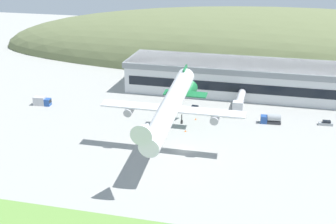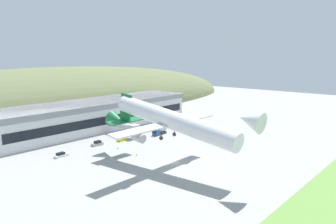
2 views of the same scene
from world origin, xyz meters
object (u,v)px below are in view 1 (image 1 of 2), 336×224
(cargo_airplane, at_px, (171,107))
(fuel_truck, at_px, (271,119))
(jetway_0, at_px, (240,100))
(box_truck, at_px, (42,101))
(service_car_3, at_px, (222,113))
(terminal_building, at_px, (249,77))
(traffic_cone_0, at_px, (196,119))
(service_car_1, at_px, (149,107))
(service_car_2, at_px, (326,123))
(service_car_0, at_px, (194,108))
(traffic_cone_1, at_px, (185,131))

(cargo_airplane, bearing_deg, fuel_truck, 47.26)
(jetway_0, bearing_deg, box_truck, -170.83)
(service_car_3, bearing_deg, terminal_building, 74.71)
(box_truck, relative_size, traffic_cone_0, 10.75)
(terminal_building, height_order, jetway_0, terminal_building)
(jetway_0, height_order, service_car_1, jetway_0)
(service_car_2, xyz_separation_m, box_truck, (-96.85, -5.05, 0.82))
(service_car_3, bearing_deg, service_car_2, -2.31)
(box_truck, xyz_separation_m, traffic_cone_0, (55.65, -0.42, -1.18))
(jetway_0, relative_size, fuel_truck, 2.45)
(service_car_3, relative_size, fuel_truck, 0.60)
(jetway_0, xyz_separation_m, cargo_airplane, (-15.20, -37.16, 9.59))
(service_car_2, bearing_deg, cargo_airplane, -144.33)
(service_car_0, height_order, service_car_3, service_car_0)
(service_car_3, height_order, fuel_truck, fuel_truck)
(service_car_0, height_order, traffic_cone_0, service_car_0)
(fuel_truck, bearing_deg, service_car_1, 174.94)
(service_car_1, bearing_deg, terminal_building, 37.44)
(service_car_0, bearing_deg, traffic_cone_1, -87.32)
(fuel_truck, height_order, traffic_cone_1, fuel_truck)
(terminal_building, distance_m, service_car_0, 28.47)
(service_car_1, bearing_deg, traffic_cone_0, -20.22)
(terminal_building, relative_size, service_car_3, 23.34)
(cargo_airplane, xyz_separation_m, fuel_truck, (26.31, 28.47, -12.07))
(service_car_0, bearing_deg, terminal_building, 53.58)
(terminal_building, xyz_separation_m, cargo_airplane, (-16.56, -56.74, 6.75))
(service_car_0, xyz_separation_m, box_truck, (-53.54, -8.30, 0.79))
(fuel_truck, xyz_separation_m, traffic_cone_0, (-24.15, -2.81, -1.23))
(cargo_airplane, relative_size, service_car_3, 13.51)
(traffic_cone_0, bearing_deg, fuel_truck, 6.63)
(cargo_airplane, height_order, fuel_truck, cargo_airplane)
(service_car_0, height_order, service_car_2, service_car_0)
(service_car_0, xyz_separation_m, service_car_1, (-15.59, -2.20, -0.08))
(service_car_1, height_order, traffic_cone_0, service_car_1)
(cargo_airplane, xyz_separation_m, traffic_cone_1, (0.95, 15.17, -13.30))
(service_car_1, bearing_deg, cargo_airplane, -64.23)
(cargo_airplane, height_order, traffic_cone_1, cargo_airplane)
(terminal_building, xyz_separation_m, jetway_0, (-1.35, -19.58, -2.83))
(service_car_3, bearing_deg, box_truck, -174.24)
(service_car_0, bearing_deg, service_car_2, -4.29)
(traffic_cone_0, bearing_deg, service_car_0, 103.58)
(service_car_3, xyz_separation_m, box_truck, (-63.41, -6.39, 0.80))
(jetway_0, bearing_deg, cargo_airplane, -112.25)
(service_car_1, bearing_deg, traffic_cone_1, -45.89)
(terminal_building, distance_m, jetway_0, 19.83)
(jetway_0, bearing_deg, service_car_3, -138.40)
(service_car_1, xyz_separation_m, service_car_2, (58.90, -1.05, 0.06))
(service_car_3, distance_m, traffic_cone_1, 19.49)
(traffic_cone_0, bearing_deg, service_car_3, 41.28)
(terminal_building, xyz_separation_m, fuel_truck, (9.75, -28.28, -5.31))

